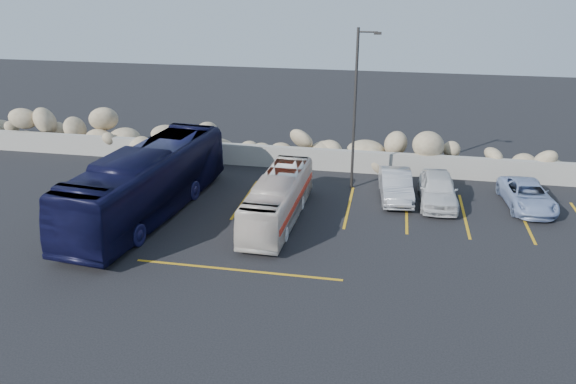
% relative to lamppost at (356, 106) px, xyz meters
% --- Properties ---
extents(ground, '(90.00, 90.00, 0.00)m').
position_rel_lamppost_xyz_m(ground, '(-2.56, -9.50, -4.30)').
color(ground, black).
rests_on(ground, ground).
extents(seawall, '(60.00, 0.40, 1.20)m').
position_rel_lamppost_xyz_m(seawall, '(-2.56, 2.50, -3.70)').
color(seawall, gray).
rests_on(seawall, ground).
extents(riprap_pile, '(54.00, 2.80, 2.60)m').
position_rel_lamppost_xyz_m(riprap_pile, '(-2.56, 3.70, -3.00)').
color(riprap_pile, tan).
rests_on(riprap_pile, ground).
extents(parking_lines, '(18.16, 9.36, 0.01)m').
position_rel_lamppost_xyz_m(parking_lines, '(2.09, -3.93, -4.29)').
color(parking_lines, '#C28E16').
rests_on(parking_lines, ground).
extents(lamppost, '(1.14, 0.18, 8.00)m').
position_rel_lamppost_xyz_m(lamppost, '(0.00, 0.00, 0.00)').
color(lamppost, '#322F2C').
rests_on(lamppost, ground).
extents(vintage_bus, '(1.99, 7.52, 2.08)m').
position_rel_lamppost_xyz_m(vintage_bus, '(-2.95, -4.63, -3.26)').
color(vintage_bus, silver).
rests_on(vintage_bus, ground).
extents(tour_coach, '(3.81, 11.44, 3.13)m').
position_rel_lamppost_xyz_m(tour_coach, '(-8.89, -5.06, -2.73)').
color(tour_coach, black).
rests_on(tour_coach, ground).
extents(car_a, '(1.81, 4.33, 1.46)m').
position_rel_lamppost_xyz_m(car_a, '(4.16, -1.27, -3.56)').
color(car_a, silver).
rests_on(car_a, ground).
extents(car_b, '(1.85, 4.25, 1.36)m').
position_rel_lamppost_xyz_m(car_b, '(2.18, -0.97, -3.62)').
color(car_b, '#A4A4A8').
rests_on(car_b, ground).
extents(car_d, '(2.35, 4.42, 1.18)m').
position_rel_lamppost_xyz_m(car_d, '(8.29, -0.93, -3.70)').
color(car_d, '#8FA3CB').
rests_on(car_d, ground).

